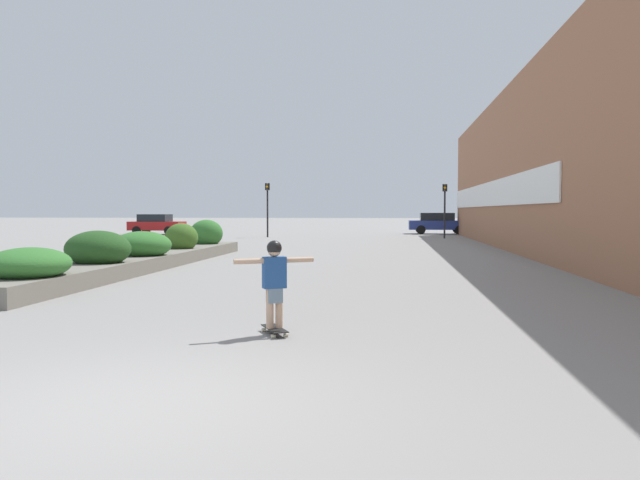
% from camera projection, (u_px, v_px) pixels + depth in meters
% --- Properties ---
extents(ground_plane, '(300.00, 300.00, 0.00)m').
position_uv_depth(ground_plane, '(129.00, 405.00, 5.43)').
color(ground_plane, gray).
extents(building_wall_right, '(0.67, 45.00, 7.04)m').
position_uv_depth(building_wall_right, '(528.00, 163.00, 23.72)').
color(building_wall_right, '#9E6647').
rests_on(building_wall_right, ground_plane).
extents(planter_box, '(1.78, 15.97, 1.35)m').
position_uv_depth(planter_box, '(143.00, 253.00, 18.35)').
color(planter_box, slate).
rests_on(planter_box, ground_plane).
extents(skateboard, '(0.49, 0.70, 0.09)m').
position_uv_depth(skateboard, '(275.00, 329.00, 8.56)').
color(skateboard, black).
rests_on(skateboard, ground_plane).
extents(skateboarder, '(1.03, 0.58, 1.21)m').
position_uv_depth(skateboarder, '(274.00, 275.00, 8.52)').
color(skateboarder, tan).
rests_on(skateboarder, skateboard).
extents(car_leftmost, '(3.83, 1.99, 1.47)m').
position_uv_depth(car_leftmost, '(157.00, 224.00, 45.40)').
color(car_leftmost, maroon).
rests_on(car_leftmost, ground_plane).
extents(car_center_left, '(4.48, 2.04, 1.57)m').
position_uv_depth(car_center_left, '(439.00, 223.00, 46.41)').
color(car_center_left, navy).
rests_on(car_center_left, ground_plane).
extents(car_center_right, '(3.92, 2.06, 1.40)m').
position_uv_depth(car_center_right, '(585.00, 224.00, 44.72)').
color(car_center_right, maroon).
rests_on(car_center_right, ground_plane).
extents(traffic_light_left, '(0.28, 0.30, 3.51)m').
position_uv_depth(traffic_light_left, '(267.00, 200.00, 40.50)').
color(traffic_light_left, black).
rests_on(traffic_light_left, ground_plane).
extents(traffic_light_right, '(0.28, 0.30, 3.37)m').
position_uv_depth(traffic_light_right, '(445.00, 201.00, 38.56)').
color(traffic_light_right, black).
rests_on(traffic_light_right, ground_plane).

